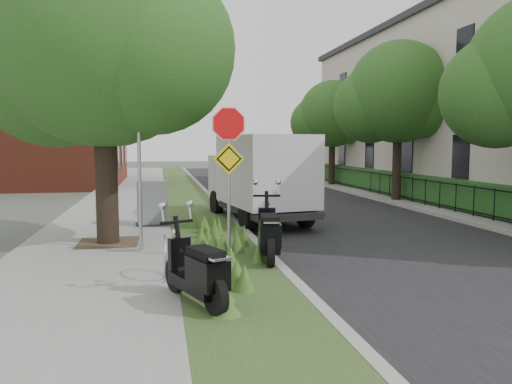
{
  "coord_description": "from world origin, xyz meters",
  "views": [
    {
      "loc": [
        -2.78,
        -9.36,
        2.48
      ],
      "look_at": [
        -0.48,
        2.46,
        1.3
      ],
      "focal_mm": 35.0,
      "sensor_mm": 36.0,
      "label": 1
    }
  ],
  "objects_px": {
    "utility_cabinet": "(153,204)",
    "box_truck": "(260,174)",
    "scooter_far": "(269,238)",
    "sign_assembly": "(229,151)",
    "scooter_near": "(200,277)"
  },
  "relations": [
    {
      "from": "utility_cabinet",
      "to": "box_truck",
      "type": "bearing_deg",
      "value": 9.87
    },
    {
      "from": "scooter_far",
      "to": "box_truck",
      "type": "distance_m",
      "value": 5.71
    },
    {
      "from": "scooter_far",
      "to": "sign_assembly",
      "type": "bearing_deg",
      "value": 158.55
    },
    {
      "from": "utility_cabinet",
      "to": "scooter_far",
      "type": "bearing_deg",
      "value": -64.78
    },
    {
      "from": "scooter_near",
      "to": "utility_cabinet",
      "type": "relative_size",
      "value": 1.37
    },
    {
      "from": "scooter_far",
      "to": "box_truck",
      "type": "height_order",
      "value": "box_truck"
    },
    {
      "from": "sign_assembly",
      "to": "utility_cabinet",
      "type": "xyz_separation_m",
      "value": [
        -1.58,
        4.69,
        -1.59
      ]
    },
    {
      "from": "sign_assembly",
      "to": "scooter_near",
      "type": "bearing_deg",
      "value": -105.95
    },
    {
      "from": "sign_assembly",
      "to": "box_truck",
      "type": "height_order",
      "value": "sign_assembly"
    },
    {
      "from": "sign_assembly",
      "to": "scooter_near",
      "type": "distance_m",
      "value": 3.48
    },
    {
      "from": "scooter_near",
      "to": "utility_cabinet",
      "type": "xyz_separation_m",
      "value": [
        -0.76,
        7.56,
        0.18
      ]
    },
    {
      "from": "scooter_near",
      "to": "scooter_far",
      "type": "height_order",
      "value": "scooter_far"
    },
    {
      "from": "scooter_far",
      "to": "box_truck",
      "type": "relative_size",
      "value": 0.37
    },
    {
      "from": "scooter_near",
      "to": "box_truck",
      "type": "height_order",
      "value": "box_truck"
    },
    {
      "from": "scooter_near",
      "to": "scooter_far",
      "type": "xyz_separation_m",
      "value": [
        1.59,
        2.58,
        0.04
      ]
    }
  ]
}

